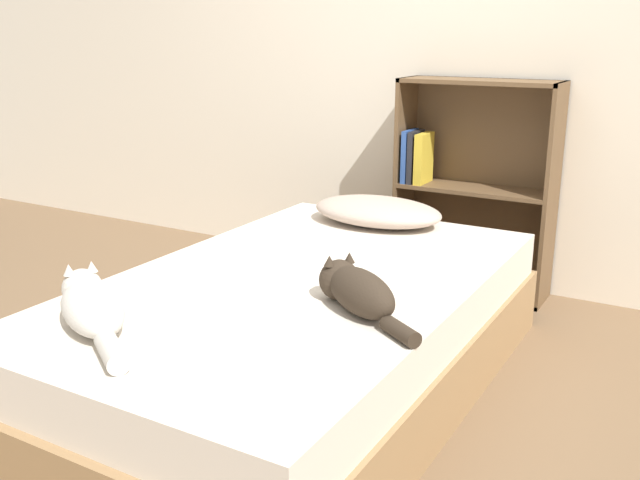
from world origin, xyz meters
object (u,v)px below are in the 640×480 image
(bed, at_px, (299,335))
(cat_light, at_px, (91,306))
(pillow, at_px, (377,211))
(cat_dark, at_px, (356,290))
(bookshelf, at_px, (472,184))

(bed, relative_size, cat_light, 3.82)
(pillow, height_order, cat_light, cat_light)
(bed, relative_size, cat_dark, 4.59)
(pillow, height_order, bookshelf, bookshelf)
(bed, distance_m, cat_light, 0.78)
(cat_light, height_order, cat_dark, cat_dark)
(pillow, relative_size, cat_dark, 1.36)
(pillow, height_order, cat_dark, cat_dark)
(bookshelf, bearing_deg, pillow, -113.68)
(bed, height_order, cat_dark, cat_dark)
(bookshelf, bearing_deg, cat_dark, -84.67)
(pillow, bearing_deg, bookshelf, 66.32)
(pillow, xyz_separation_m, bookshelf, (0.25, 0.57, 0.05))
(cat_dark, distance_m, bookshelf, 1.54)
(bed, height_order, pillow, pillow)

